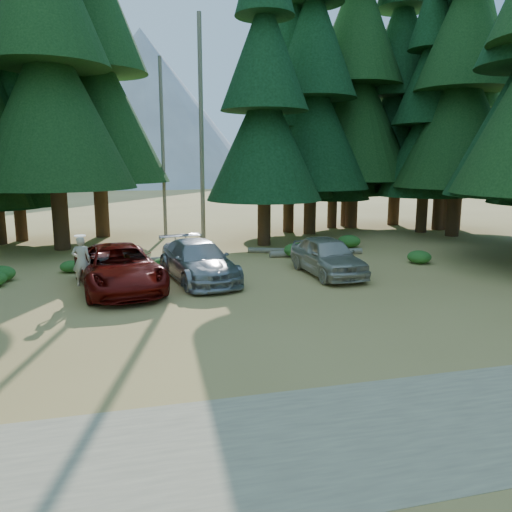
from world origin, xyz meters
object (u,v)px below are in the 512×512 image
at_px(log_mid, 281,251).
at_px(log_left, 130,262).
at_px(log_right, 317,253).
at_px(silver_minivan_right, 327,256).
at_px(frisbee_player, 81,261).
at_px(red_pickup, 119,268).
at_px(silver_minivan_center, 198,261).

bearing_deg(log_mid, log_left, -150.77).
bearing_deg(log_mid, log_right, -14.50).
relative_size(log_mid, log_right, 0.70).
relative_size(silver_minivan_right, log_right, 0.98).
distance_m(silver_minivan_right, log_mid, 4.87).
bearing_deg(log_left, silver_minivan_right, -33.02).
bearing_deg(frisbee_player, log_left, -102.97).
height_order(red_pickup, silver_minivan_right, red_pickup).
bearing_deg(silver_minivan_center, log_left, 115.16).
distance_m(red_pickup, silver_minivan_center, 2.89).
height_order(frisbee_player, log_mid, frisbee_player).
bearing_deg(silver_minivan_right, frisbee_player, -176.35).
xyz_separation_m(frisbee_player, log_left, (1.49, 4.74, -1.04)).
xyz_separation_m(red_pickup, log_left, (0.35, 4.13, -0.63)).
bearing_deg(silver_minivan_center, red_pickup, -176.98).
bearing_deg(frisbee_player, silver_minivan_right, -169.50).
relative_size(silver_minivan_right, frisbee_player, 2.63).
bearing_deg(log_right, log_mid, 146.72).
height_order(red_pickup, frisbee_player, frisbee_player).
bearing_deg(log_left, log_mid, 2.28).
xyz_separation_m(log_left, log_right, (8.45, -0.01, 0.01)).
bearing_deg(log_right, silver_minivan_right, -102.77).
xyz_separation_m(red_pickup, log_right, (8.80, 4.12, -0.62)).
relative_size(frisbee_player, log_right, 0.37).
bearing_deg(silver_minivan_right, silver_minivan_center, 173.85).
distance_m(frisbee_player, log_left, 5.08).
height_order(silver_minivan_center, log_left, silver_minivan_center).
bearing_deg(log_left, log_right, -6.02).
xyz_separation_m(frisbee_player, log_mid, (8.51, 5.75, -1.04)).
relative_size(silver_minivan_right, log_left, 1.17).
xyz_separation_m(silver_minivan_center, log_mid, (4.56, 4.48, -0.60)).
relative_size(frisbee_player, log_left, 0.44).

